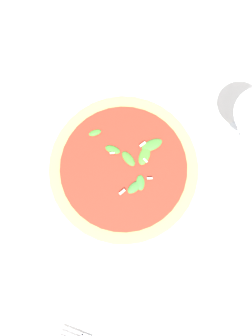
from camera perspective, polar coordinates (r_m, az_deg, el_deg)
ground_plane at (r=0.91m, az=-0.09°, el=-1.22°), size 6.00×6.00×0.00m
pizza_arugula_main at (r=0.89m, az=0.01°, el=-0.15°), size 0.30×0.30×0.05m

